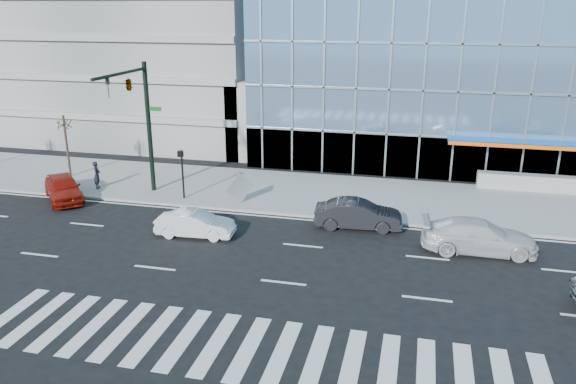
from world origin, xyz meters
name	(u,v)px	position (x,y,z in m)	size (l,w,h in m)	color
ground	(303,246)	(0.00, 0.00, 0.00)	(160.00, 160.00, 0.00)	black
sidewalk	(330,194)	(0.00, 8.00, 0.07)	(120.00, 8.00, 0.15)	gray
theatre_building	(536,54)	(14.00, 26.00, 7.50)	(42.00, 26.00, 15.00)	#7DA7D1
parking_garage	(155,20)	(-20.00, 26.00, 10.00)	(24.00, 24.00, 20.00)	gray
ramp_block	(277,115)	(-6.00, 18.00, 3.00)	(6.00, 8.00, 6.00)	gray
traffic_signal	(135,99)	(-11.00, 4.57, 6.16)	(1.14, 5.74, 8.00)	black
ped_signal_post	(182,167)	(-8.50, 4.94, 2.14)	(0.30, 0.33, 3.00)	black
street_tree_near	(64,124)	(-18.00, 7.50, 3.78)	(1.10, 1.10, 4.23)	#332319
white_suv	(479,236)	(8.34, 1.34, 0.79)	(2.20, 5.42, 1.57)	silver
white_sedan	(195,224)	(-5.64, -0.06, 0.66)	(1.40, 4.02, 1.32)	white
dark_sedan	(358,215)	(2.34, 3.00, 0.76)	(1.60, 4.60, 1.52)	black
red_sedan	(63,188)	(-15.62, 3.31, 0.79)	(1.86, 4.63, 1.58)	maroon
pedestrian	(97,175)	(-14.64, 5.50, 1.04)	(0.65, 0.42, 1.77)	black
tilted_panel	(240,188)	(-4.90, 5.00, 1.07)	(1.30, 0.06, 1.30)	#A0A0A0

